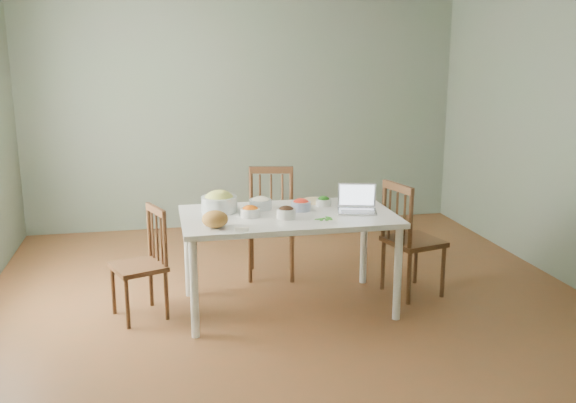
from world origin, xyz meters
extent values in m
cube|color=brown|center=(0.00, 0.00, 0.00)|extent=(5.00, 5.00, 0.00)
cube|color=slate|center=(0.00, 2.50, 1.35)|extent=(5.00, 0.00, 2.70)
cube|color=slate|center=(0.00, -2.50, 1.35)|extent=(5.00, 0.00, 2.70)
cube|color=slate|center=(2.50, 0.00, 1.35)|extent=(0.00, 5.00, 2.70)
ellipsoid|color=#A57435|center=(-0.63, -0.36, 0.84)|extent=(0.25, 0.25, 0.12)
cube|color=white|center=(-0.46, -0.49, 0.79)|extent=(0.10, 0.06, 0.03)
cylinder|color=beige|center=(0.27, 0.27, 0.79)|extent=(0.22, 0.22, 0.02)
camera|label=1|loc=(-1.02, -4.79, 2.03)|focal=39.57mm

